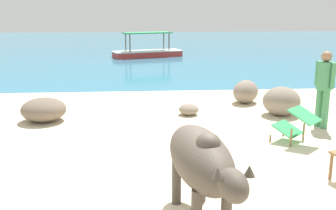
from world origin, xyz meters
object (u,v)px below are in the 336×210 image
object	(u,v)px
boat_red	(147,52)
person_standing	(324,84)
cow	(202,160)
deck_chair_far	(296,123)

from	to	relation	value
boat_red	person_standing	bearing A→B (deg)	85.86
cow	boat_red	xyz separation A→B (m)	(-0.16, 17.25, -0.52)
person_standing	cow	bearing A→B (deg)	-151.62
cow	boat_red	world-z (taller)	boat_red
person_standing	boat_red	xyz separation A→B (m)	(-3.32, 13.57, -0.70)
person_standing	boat_red	world-z (taller)	person_standing
cow	deck_chair_far	world-z (taller)	cow
person_standing	boat_red	size ratio (longest dim) A/B	0.42
cow	person_standing	distance (m)	4.85
deck_chair_far	person_standing	size ratio (longest dim) A/B	0.57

